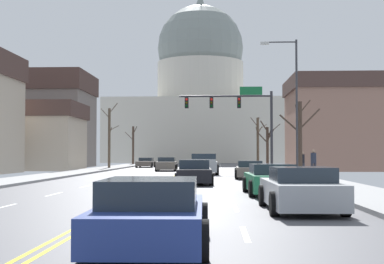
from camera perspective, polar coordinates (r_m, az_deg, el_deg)
name	(u,v)px	position (r m, az deg, el deg)	size (l,w,h in m)	color
ground	(163,183)	(30.15, -3.05, -5.28)	(20.00, 180.00, 0.20)	#4F4F54
signal_gantry	(239,110)	(46.44, 4.88, 2.30)	(7.91, 0.41, 7.14)	#28282D
street_lamp_right	(292,96)	(36.45, 10.41, 3.72)	(2.41, 0.24, 8.96)	#333338
capitol_building	(200,98)	(101.92, 0.88, 3.51)	(33.59, 18.77, 31.70)	beige
pickup_truck_near_00	(204,165)	(42.94, 1.24, -3.45)	(2.35, 5.46, 1.60)	#ADB2B7
sedan_near_01	(250,170)	(35.60, 6.03, -3.97)	(2.00, 4.58, 1.15)	#6B6056
sedan_near_02	(194,173)	(28.88, 0.26, -4.27)	(2.05, 4.64, 1.28)	black
sedan_near_03	(271,180)	(21.78, 8.26, -4.97)	(2.11, 4.50, 1.20)	#1E7247
sedan_near_04	(300,190)	(15.74, 11.24, -5.97)	(2.10, 4.55, 1.24)	#9EA3A8
sedan_near_05	(152,214)	(9.58, -4.24, -8.57)	(2.05, 4.49, 1.19)	navy
sedan_oncoming_00	(167,164)	(51.13, -2.66, -3.38)	(2.05, 4.57, 1.26)	#6B6056
sedan_oncoming_01	(146,163)	(64.17, -4.83, -3.21)	(1.96, 4.67, 1.13)	#6B6056
flank_building_00	(12,136)	(56.33, -18.23, -0.41)	(13.58, 7.62, 6.54)	#B2A38E
flank_building_02	(45,120)	(67.13, -15.12, 1.25)	(10.77, 9.96, 11.10)	slate
flank_building_03	(344,124)	(54.67, 15.54, 0.85)	(10.58, 9.78, 8.90)	#8C6656
bare_tree_00	(267,144)	(55.94, 7.86, -1.21)	(2.28, 3.04, 4.80)	#423328
bare_tree_01	(109,137)	(57.69, -8.61, -0.48)	(2.11, 1.80, 6.77)	brown
bare_tree_02	(300,135)	(37.23, 11.19, -0.31)	(2.69, 1.42, 5.09)	#423328
bare_tree_03	(133,144)	(76.65, -6.16, -1.25)	(1.84, 2.69, 5.32)	#423328
bare_tree_04	(258,140)	(71.78, 6.87, -0.84)	(2.24, 1.39, 6.27)	#4C3D2D
pedestrian_00	(313,162)	(34.08, 12.55, -3.05)	(0.35, 0.34, 1.74)	#33333D
pedestrian_01	(302,162)	(39.02, 11.41, -3.04)	(0.35, 0.34, 1.63)	#33333D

